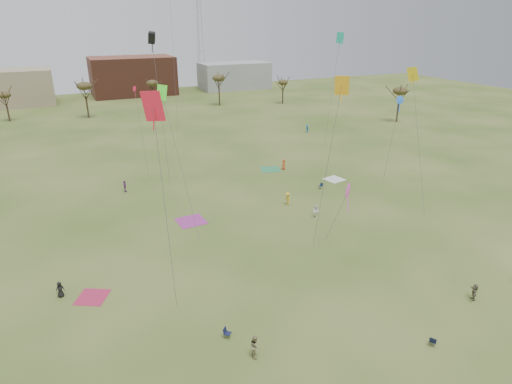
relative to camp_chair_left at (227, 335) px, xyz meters
name	(u,v)px	position (x,y,z in m)	size (l,w,h in m)	color
ground	(310,291)	(9.17, 2.64, -0.26)	(260.00, 260.00, 0.00)	#324C17
spectator_fore_b	(255,346)	(1.18, -2.71, 0.66)	(0.90, 0.70, 1.84)	#8B8159
spectator_fore_c	(474,292)	(21.82, -4.50, 0.53)	(1.47, 0.47, 1.58)	#635D46
flyer_mid_a	(60,289)	(-11.75, 11.30, 0.51)	(0.75, 0.49, 1.53)	black
flyer_mid_b	(288,199)	(16.80, 21.11, 0.63)	(1.15, 0.66, 1.79)	gold
spectator_mid_d	(125,186)	(-2.40, 35.03, 0.60)	(1.01, 0.42, 1.72)	#7B3887
spectator_mid_e	(316,211)	(18.17, 16.12, 0.59)	(0.83, 0.64, 1.70)	white
flyer_far_b	(284,164)	(23.24, 34.32, 0.62)	(0.86, 0.56, 1.75)	#C94D22
flyer_far_c	(307,129)	(39.65, 54.27, 0.65)	(1.17, 0.67, 1.81)	#22669E
blanket_red	(92,297)	(-9.21, 10.03, -0.26)	(2.56, 2.56, 0.03)	#B8244B
blanket_cream	(334,179)	(28.19, 26.79, -0.26)	(2.75, 2.75, 0.03)	white
blanket_plum	(191,221)	(3.46, 21.57, -0.26)	(3.34, 3.34, 0.03)	#A1318D
blanket_olive	(270,169)	(21.23, 35.28, -0.26)	(3.17, 3.17, 0.03)	#318752
camp_chair_left	(227,335)	(0.00, 0.00, 0.00)	(0.74, 0.74, 0.87)	#141A39
camp_chair_center	(433,343)	(14.05, -7.39, 0.00)	(0.73, 0.72, 0.87)	#121A33
camp_chair_right	(320,187)	(24.06, 24.27, 0.00)	(0.65, 0.62, 0.87)	#131E36
kites_aloft	(197,34)	(11.37, 40.82, 20.94)	(41.58, 59.55, 27.93)	blue
tree_line	(128,92)	(6.33, 81.76, 6.83)	(117.44, 49.32, 8.91)	#3A2B1E
building_brick	(133,76)	(14.17, 122.64, 5.74)	(26.00, 16.00, 12.00)	brown
building_grey	(234,76)	(49.17, 120.64, 4.24)	(24.00, 12.00, 9.00)	gray
radio_tower	(199,32)	(39.17, 127.64, 18.95)	(1.51, 1.72, 41.00)	#9EA3A8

